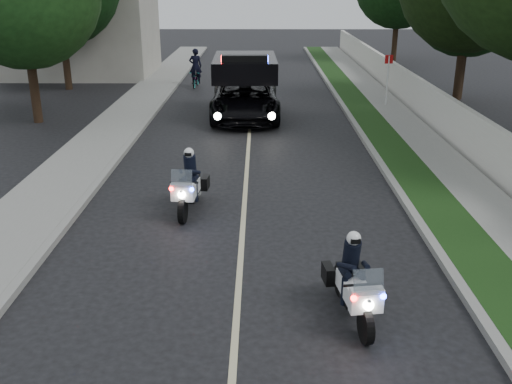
# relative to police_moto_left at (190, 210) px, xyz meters

# --- Properties ---
(ground) EXTENTS (120.00, 120.00, 0.00)m
(ground) POSITION_rel_police_moto_left_xyz_m (1.34, -4.40, 0.00)
(ground) COLOR black
(ground) RESTS_ON ground
(curb_right) EXTENTS (0.20, 60.00, 0.15)m
(curb_right) POSITION_rel_police_moto_left_xyz_m (5.44, 5.60, 0.07)
(curb_right) COLOR gray
(curb_right) RESTS_ON ground
(grass_verge) EXTENTS (1.20, 60.00, 0.16)m
(grass_verge) POSITION_rel_police_moto_left_xyz_m (6.14, 5.60, 0.08)
(grass_verge) COLOR #193814
(grass_verge) RESTS_ON ground
(sidewalk_right) EXTENTS (1.40, 60.00, 0.16)m
(sidewalk_right) POSITION_rel_police_moto_left_xyz_m (7.44, 5.60, 0.08)
(sidewalk_right) COLOR gray
(sidewalk_right) RESTS_ON ground
(property_wall) EXTENTS (0.22, 60.00, 1.50)m
(property_wall) POSITION_rel_police_moto_left_xyz_m (8.44, 5.60, 0.75)
(property_wall) COLOR beige
(property_wall) RESTS_ON ground
(curb_left) EXTENTS (0.20, 60.00, 0.15)m
(curb_left) POSITION_rel_police_moto_left_xyz_m (-2.76, 5.60, 0.07)
(curb_left) COLOR gray
(curb_left) RESTS_ON ground
(sidewalk_left) EXTENTS (2.00, 60.00, 0.16)m
(sidewalk_left) POSITION_rel_police_moto_left_xyz_m (-3.86, 5.60, 0.08)
(sidewalk_left) COLOR gray
(sidewalk_left) RESTS_ON ground
(building_far) EXTENTS (8.00, 6.00, 7.00)m
(building_far) POSITION_rel_police_moto_left_xyz_m (-8.66, 21.60, 3.50)
(building_far) COLOR #A8A396
(building_far) RESTS_ON ground
(lane_marking) EXTENTS (0.12, 50.00, 0.01)m
(lane_marking) POSITION_rel_police_moto_left_xyz_m (1.34, 5.60, 0.00)
(lane_marking) COLOR #BFB78C
(lane_marking) RESTS_ON ground
(police_moto_left) EXTENTS (0.82, 1.91, 1.58)m
(police_moto_left) POSITION_rel_police_moto_left_xyz_m (0.00, 0.00, 0.00)
(police_moto_left) COLOR white
(police_moto_left) RESTS_ON ground
(police_moto_right) EXTENTS (0.86, 1.86, 1.52)m
(police_moto_right) POSITION_rel_police_moto_left_xyz_m (3.30, -4.78, 0.00)
(police_moto_right) COLOR white
(police_moto_right) RESTS_ON ground
(police_suv) EXTENTS (2.84, 5.94, 2.86)m
(police_suv) POSITION_rel_police_moto_left_xyz_m (1.12, 10.29, 0.00)
(police_suv) COLOR black
(police_suv) RESTS_ON ground
(bicycle) EXTENTS (0.64, 1.61, 0.82)m
(bicycle) POSITION_rel_police_moto_left_xyz_m (-1.67, 17.45, 0.00)
(bicycle) COLOR black
(bicycle) RESTS_ON ground
(cyclist) EXTENTS (0.71, 0.52, 1.81)m
(cyclist) POSITION_rel_police_moto_left_xyz_m (-1.67, 17.45, 0.00)
(cyclist) COLOR black
(cyclist) RESTS_ON ground
(sign_post) EXTENTS (0.43, 0.43, 2.39)m
(sign_post) POSITION_rel_police_moto_left_xyz_m (7.34, 12.24, 0.00)
(sign_post) COLOR red
(sign_post) RESTS_ON ground
(tree_right_c) EXTENTS (8.18, 8.18, 10.32)m
(tree_right_c) POSITION_rel_police_moto_left_xyz_m (10.95, 13.70, 0.00)
(tree_right_c) COLOR black
(tree_right_c) RESTS_ON ground
(tree_right_d) EXTENTS (7.10, 7.10, 9.13)m
(tree_right_d) POSITION_rel_police_moto_left_xyz_m (11.25, 14.36, 0.00)
(tree_right_d) COLOR #153A13
(tree_right_d) RESTS_ON ground
(tree_right_e) EXTENTS (6.60, 6.60, 10.03)m
(tree_right_e) POSITION_rel_police_moto_left_xyz_m (11.07, 27.88, 0.00)
(tree_right_e) COLOR black
(tree_right_e) RESTS_ON ground
(tree_left_near) EXTENTS (7.10, 7.10, 9.77)m
(tree_left_near) POSITION_rel_police_moto_left_xyz_m (-7.17, 9.38, 0.00)
(tree_left_near) COLOR #1A4316
(tree_left_near) RESTS_ON ground
(tree_left_far) EXTENTS (7.52, 7.52, 10.18)m
(tree_left_far) POSITION_rel_police_moto_left_xyz_m (-8.24, 16.77, 0.00)
(tree_left_far) COLOR black
(tree_left_far) RESTS_ON ground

